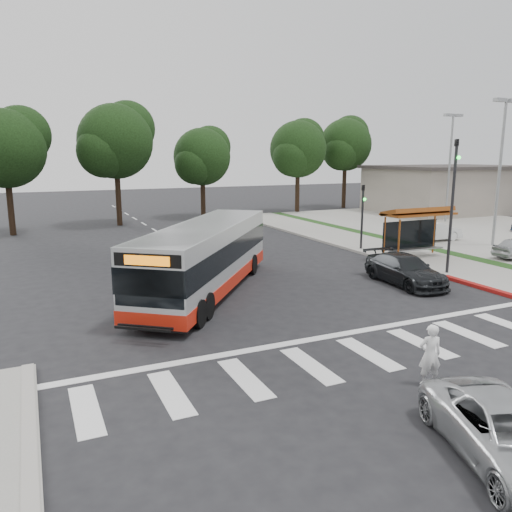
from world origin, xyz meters
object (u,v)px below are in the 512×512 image
pedestrian (430,355)px  dark_sedan (405,270)px  silver_suv_south (508,434)px  transit_bus (206,259)px

pedestrian → dark_sedan: bearing=-110.5°
silver_suv_south → transit_bus: bearing=113.6°
transit_bus → dark_sedan: transit_bus is taller
pedestrian → silver_suv_south: 3.30m
transit_bus → silver_suv_south: (1.28, -13.82, -0.88)m
transit_bus → pedestrian: (2.29, -10.68, -0.65)m
transit_bus → dark_sedan: 9.01m
dark_sedan → silver_suv_south: 13.55m
transit_bus → silver_suv_south: size_ratio=2.68×
transit_bus → silver_suv_south: transit_bus is taller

